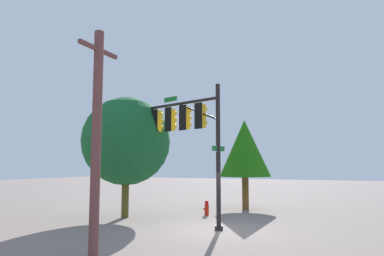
# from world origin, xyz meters

# --- Properties ---
(ground_plane) EXTENTS (120.00, 120.00, 0.00)m
(ground_plane) POSITION_xyz_m (0.00, 0.00, 0.00)
(ground_plane) COLOR gray
(signal_pole_assembly) EXTENTS (5.46, 2.17, 6.48)m
(signal_pole_assembly) POSITION_xyz_m (2.24, -0.67, 4.74)
(signal_pole_assembly) COLOR black
(signal_pole_assembly) RESTS_ON ground_plane
(utility_pole) EXTENTS (0.30, 1.80, 7.08)m
(utility_pole) POSITION_xyz_m (1.66, 6.13, 3.65)
(utility_pole) COLOR brown
(utility_pole) RESTS_ON ground_plane
(fire_hydrant) EXTENTS (0.33, 0.24, 0.83)m
(fire_hydrant) POSITION_xyz_m (2.35, -4.14, 0.41)
(fire_hydrant) COLOR red
(fire_hydrant) RESTS_ON ground_plane
(tree_near) EXTENTS (3.35, 3.35, 5.81)m
(tree_near) POSITION_xyz_m (1.20, -7.86, 3.93)
(tree_near) COLOR brown
(tree_near) RESTS_ON ground_plane
(tree_far) EXTENTS (4.86, 4.86, 6.59)m
(tree_far) POSITION_xyz_m (6.01, -1.41, 4.15)
(tree_far) COLOR #50461B
(tree_far) RESTS_ON ground_plane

